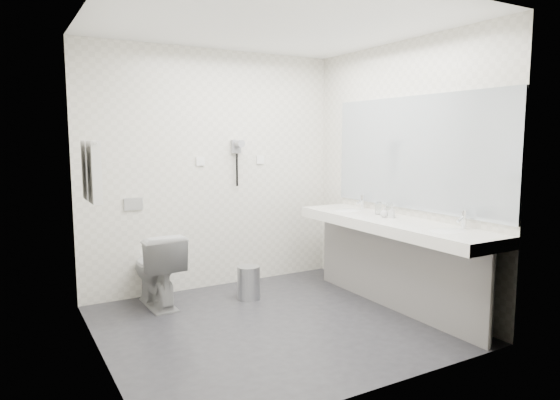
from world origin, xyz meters
TOP-DOWN VIEW (x-y plane):
  - floor at (0.00, 0.00)m, footprint 2.80×2.80m
  - ceiling at (0.00, 0.00)m, footprint 2.80×2.80m
  - wall_back at (0.00, 1.30)m, footprint 2.80×0.00m
  - wall_front at (0.00, -1.30)m, footprint 2.80×0.00m
  - wall_left at (-1.40, 0.00)m, footprint 0.00×2.60m
  - wall_right at (1.40, 0.00)m, footprint 0.00×2.60m
  - vanity_counter at (1.12, -0.20)m, footprint 0.55×2.20m
  - vanity_panel at (1.15, -0.20)m, footprint 0.03×2.15m
  - vanity_post_near at (1.18, -1.24)m, footprint 0.06×0.06m
  - vanity_post_far at (1.18, 0.84)m, footprint 0.06×0.06m
  - mirror at (1.39, -0.20)m, footprint 0.02×2.20m
  - basin_near at (1.12, -0.85)m, footprint 0.40×0.31m
  - basin_far at (1.12, 0.45)m, footprint 0.40×0.31m
  - faucet_near at (1.32, -0.85)m, footprint 0.04×0.04m
  - faucet_far at (1.32, 0.45)m, footprint 0.04×0.04m
  - soap_bottle_a at (1.18, -0.15)m, footprint 0.07×0.07m
  - soap_bottle_b at (1.15, -0.08)m, footprint 0.10×0.10m
  - glass_left at (1.26, -0.03)m, footprint 0.08×0.08m
  - glass_right at (1.22, 0.09)m, footprint 0.08×0.08m
  - toilet at (-0.73, 0.97)m, footprint 0.42×0.71m
  - flush_plate at (-0.85, 1.29)m, footprint 0.18×0.02m
  - pedal_bin at (0.11, 0.71)m, footprint 0.28×0.28m
  - bin_lid at (0.11, 0.71)m, footprint 0.23×0.23m
  - towel_rail at (-1.35, 0.55)m, footprint 0.02×0.62m
  - towel_near at (-1.34, 0.41)m, footprint 0.07×0.24m
  - towel_far at (-1.34, 0.69)m, footprint 0.07×0.24m
  - dryer_cradle at (0.25, 1.27)m, footprint 0.10×0.04m
  - dryer_barrel at (0.25, 1.20)m, footprint 0.08×0.14m
  - dryer_cord at (0.25, 1.26)m, footprint 0.02×0.02m
  - switch_plate_a at (-0.15, 1.29)m, footprint 0.09×0.02m
  - switch_plate_b at (0.55, 1.29)m, footprint 0.09×0.02m

SIDE VIEW (x-z plane):
  - floor at x=0.00m, z-range 0.00..0.00m
  - pedal_bin at x=0.11m, z-range 0.00..0.32m
  - bin_lid at x=0.11m, z-range 0.32..0.33m
  - toilet at x=-0.73m, z-range 0.00..0.71m
  - vanity_panel at x=1.15m, z-range 0.00..0.75m
  - vanity_post_near at x=1.18m, z-range 0.00..0.75m
  - vanity_post_far at x=1.18m, z-range 0.00..0.75m
  - vanity_counter at x=1.12m, z-range 0.75..0.85m
  - basin_near at x=1.12m, z-range 0.81..0.86m
  - basin_far at x=1.12m, z-range 0.81..0.86m
  - soap_bottle_b at x=1.15m, z-range 0.85..0.94m
  - soap_bottle_a at x=1.18m, z-range 0.85..0.96m
  - glass_right at x=1.22m, z-range 0.85..0.97m
  - glass_left at x=1.26m, z-range 0.85..0.97m
  - faucet_near at x=1.32m, z-range 0.85..1.00m
  - faucet_far at x=1.32m, z-range 0.85..1.00m
  - flush_plate at x=-0.85m, z-range 0.89..1.01m
  - wall_back at x=0.00m, z-range -0.15..2.65m
  - wall_front at x=0.00m, z-range -0.15..2.65m
  - wall_left at x=-1.40m, z-range -0.05..2.55m
  - wall_right at x=1.40m, z-range -0.05..2.55m
  - dryer_cord at x=0.25m, z-range 1.07..1.43m
  - towel_near at x=-1.34m, z-range 1.09..1.57m
  - towel_far at x=-1.34m, z-range 1.09..1.57m
  - switch_plate_a at x=-0.15m, z-range 1.31..1.40m
  - switch_plate_b at x=0.55m, z-range 1.31..1.40m
  - mirror at x=1.39m, z-range 0.92..1.98m
  - dryer_cradle at x=0.25m, z-range 1.43..1.57m
  - dryer_barrel at x=0.25m, z-range 1.49..1.57m
  - towel_rail at x=-1.35m, z-range 1.54..1.56m
  - ceiling at x=0.00m, z-range 2.50..2.50m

